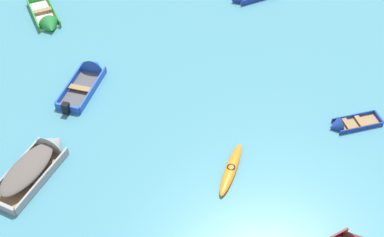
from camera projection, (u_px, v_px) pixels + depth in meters
rowboat_deep_blue_cluster_outer at (344, 125)px, 25.60m from camera, size 2.88×2.04×0.86m
kayak_orange_far_right at (231, 169)px, 23.55m from camera, size 0.94×3.35×0.31m
rowboat_green_center at (47, 21)px, 31.90m from camera, size 3.45×4.03×1.25m
rowboat_blue_far_left at (89, 76)px, 28.17m from camera, size 1.73×4.34×1.33m
rowboat_grey_foreground_center at (39, 160)px, 23.64m from camera, size 2.60×4.76×1.52m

